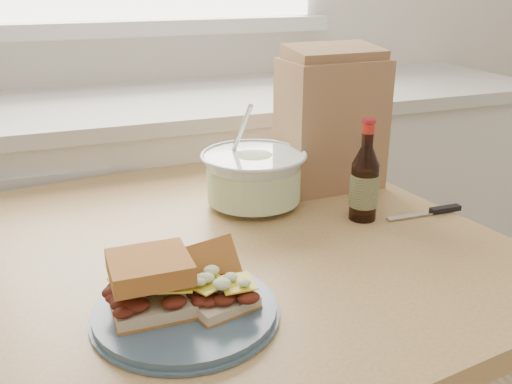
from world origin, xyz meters
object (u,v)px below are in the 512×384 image
object	(u,v)px
dining_table	(227,295)
plate	(185,312)
coleslaw_bowl	(254,180)
paper_bag	(331,124)
beer_bottle	(364,182)

from	to	relation	value
dining_table	plate	size ratio (longest dim) A/B	4.06
coleslaw_bowl	paper_bag	bearing A→B (deg)	15.19
plate	paper_bag	bearing A→B (deg)	42.96
plate	beer_bottle	distance (m)	0.49
paper_bag	plate	bearing A→B (deg)	-138.77
coleslaw_bowl	paper_bag	xyz separation A→B (m)	(0.21, 0.06, 0.09)
paper_bag	beer_bottle	bearing A→B (deg)	-99.62
beer_bottle	paper_bag	xyz separation A→B (m)	(0.03, 0.21, 0.07)
paper_bag	coleslaw_bowl	bearing A→B (deg)	-166.54
plate	coleslaw_bowl	xyz separation A→B (m)	(0.25, 0.37, 0.05)
coleslaw_bowl	plate	bearing A→B (deg)	-123.70
dining_table	paper_bag	size ratio (longest dim) A/B	3.68
dining_table	plate	bearing A→B (deg)	-129.22
dining_table	paper_bag	bearing A→B (deg)	24.77
plate	coleslaw_bowl	bearing A→B (deg)	56.30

